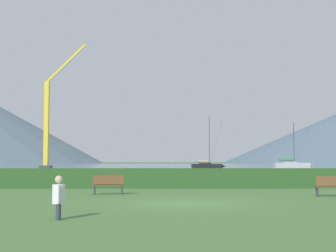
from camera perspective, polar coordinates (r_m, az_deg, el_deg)
ground_plane at (r=19.80m, az=2.08°, el=-8.86°), size 1000.00×1000.00×0.00m
harbor_water at (r=156.72m, az=-0.18°, el=-4.61°), size 320.00×246.00×0.00m
hedge_line at (r=30.74m, az=1.15°, el=-6.01°), size 80.00×1.20×1.20m
sailboat_slip_2 at (r=112.47m, az=14.05°, el=-4.36°), size 8.94×2.90×10.05m
sailboat_slip_4 at (r=103.69m, az=4.55°, el=-4.57°), size 7.31×3.00×10.77m
park_bench_near_path at (r=24.99m, az=-6.88°, el=-6.61°), size 1.55×0.62×0.95m
park_bench_under_tree at (r=24.48m, az=18.41°, el=-6.48°), size 1.62×0.64×0.95m
person_seated_viewer at (r=14.62m, az=-12.46°, el=-7.80°), size 0.36×0.56×1.25m
dock_crane at (r=92.44m, az=-13.63°, el=-0.22°), size 7.98×2.00×23.04m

